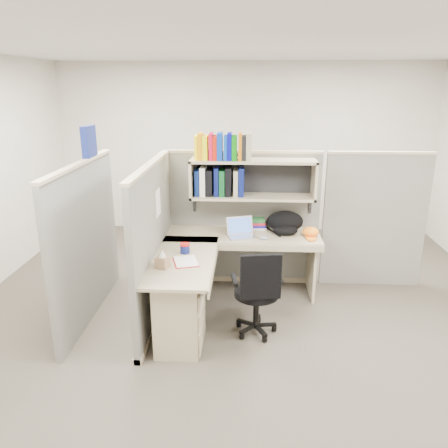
# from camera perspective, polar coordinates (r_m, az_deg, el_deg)

# --- Properties ---
(ground) EXTENTS (6.00, 6.00, 0.00)m
(ground) POSITION_cam_1_polar(r_m,az_deg,el_deg) (4.74, 2.28, -11.98)
(ground) COLOR #37322A
(ground) RESTS_ON ground
(room_shell) EXTENTS (6.00, 6.00, 6.00)m
(room_shell) POSITION_cam_1_polar(r_m,az_deg,el_deg) (4.18, 2.55, 7.69)
(room_shell) COLOR #B7B0A5
(room_shell) RESTS_ON ground
(cubicle) EXTENTS (3.79, 1.84, 1.95)m
(cubicle) POSITION_cam_1_polar(r_m,az_deg,el_deg) (4.81, -1.89, 0.30)
(cubicle) COLOR slate
(cubicle) RESTS_ON ground
(desk) EXTENTS (1.74, 1.75, 0.73)m
(desk) POSITION_cam_1_polar(r_m,az_deg,el_deg) (4.30, -3.21, -8.64)
(desk) COLOR gray
(desk) RESTS_ON ground
(laptop) EXTENTS (0.38, 0.38, 0.22)m
(laptop) POSITION_cam_1_polar(r_m,az_deg,el_deg) (4.82, 2.40, -0.51)
(laptop) COLOR #B2B2B7
(laptop) RESTS_ON desk
(backpack) EXTENTS (0.45, 0.37, 0.25)m
(backpack) POSITION_cam_1_polar(r_m,az_deg,el_deg) (5.00, 8.02, 0.15)
(backpack) COLOR black
(backpack) RESTS_ON desk
(orange_cap) EXTENTS (0.20, 0.23, 0.10)m
(orange_cap) POSITION_cam_1_polar(r_m,az_deg,el_deg) (4.97, 11.25, -1.00)
(orange_cap) COLOR orange
(orange_cap) RESTS_ON desk
(snack_canister) EXTENTS (0.10, 0.10, 0.10)m
(snack_canister) POSITION_cam_1_polar(r_m,az_deg,el_deg) (4.41, -5.13, -3.16)
(snack_canister) COLOR navy
(snack_canister) RESTS_ON desk
(tissue_box) EXTENTS (0.14, 0.14, 0.17)m
(tissue_box) POSITION_cam_1_polar(r_m,az_deg,el_deg) (4.07, -8.03, -4.53)
(tissue_box) COLOR #967355
(tissue_box) RESTS_ON desk
(mouse) EXTENTS (0.11, 0.09, 0.04)m
(mouse) POSITION_cam_1_polar(r_m,az_deg,el_deg) (4.80, 5.26, -1.80)
(mouse) COLOR #7B94AF
(mouse) RESTS_ON desk
(paper_cup) EXTENTS (0.08, 0.08, 0.10)m
(paper_cup) POSITION_cam_1_polar(r_m,az_deg,el_deg) (5.07, 2.47, -0.26)
(paper_cup) COLOR white
(paper_cup) RESTS_ON desk
(book_stack) EXTENTS (0.20, 0.26, 0.12)m
(book_stack) POSITION_cam_1_polar(r_m,az_deg,el_deg) (5.18, 4.43, 0.17)
(book_stack) COLOR gray
(book_stack) RESTS_ON desk
(loose_paper) EXTENTS (0.28, 0.33, 0.00)m
(loose_paper) POSITION_cam_1_polar(r_m,az_deg,el_deg) (4.22, -4.97, -4.84)
(loose_paper) COLOR silver
(loose_paper) RESTS_ON desk
(task_chair) EXTENTS (0.50, 0.46, 0.91)m
(task_chair) POSITION_cam_1_polar(r_m,az_deg,el_deg) (4.28, 4.32, -10.56)
(task_chair) COLOR black
(task_chair) RESTS_ON ground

